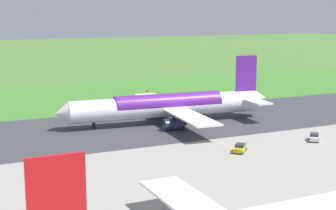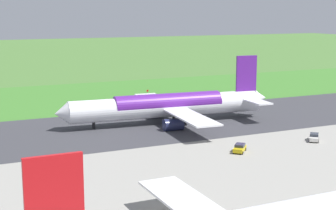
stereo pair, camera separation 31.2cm
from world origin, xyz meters
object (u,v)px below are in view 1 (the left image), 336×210
object	(u,v)px
airliner_main	(169,106)
service_car_ops	(240,148)
traffic_cone_orange	(121,96)
no_stopping_sign	(147,93)
service_car_followme	(314,137)

from	to	relation	value
airliner_main	service_car_ops	bearing A→B (deg)	92.42
service_car_ops	traffic_cone_orange	xyz separation A→B (m)	(-1.08, -70.49, -0.57)
service_car_ops	no_stopping_sign	bearing A→B (deg)	-97.26
airliner_main	service_car_ops	world-z (taller)	airliner_main
airliner_main	service_car_followme	world-z (taller)	airliner_main
airliner_main	service_car_followme	distance (m)	35.10
service_car_ops	traffic_cone_orange	size ratio (longest dim) A/B	7.72
service_car_followme	service_car_ops	xyz separation A→B (m)	(18.81, 0.74, 0.00)
traffic_cone_orange	service_car_followme	bearing A→B (deg)	104.26
airliner_main	no_stopping_sign	xyz separation A→B (m)	(-9.71, -37.12, -2.89)
airliner_main	traffic_cone_orange	bearing A→B (deg)	-93.24
airliner_main	service_car_followme	xyz separation A→B (m)	(-20.05, 28.59, -3.51)
traffic_cone_orange	no_stopping_sign	bearing A→B (deg)	151.33
service_car_ops	traffic_cone_orange	world-z (taller)	service_car_ops
service_car_followme	traffic_cone_orange	distance (m)	71.97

